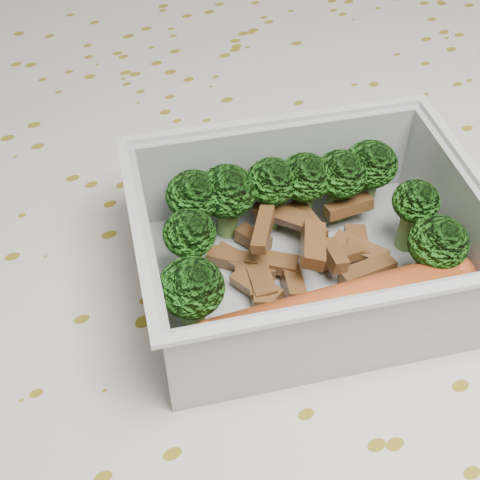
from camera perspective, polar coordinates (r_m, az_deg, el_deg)
name	(u,v)px	position (r m, az deg, el deg)	size (l,w,h in m)	color
dining_table	(233,367)	(0.46, -0.61, -10.75)	(1.40, 0.90, 0.75)	brown
tablecloth	(232,321)	(0.42, -0.66, -6.95)	(1.46, 0.96, 0.19)	silver
lunch_container	(307,254)	(0.37, 5.74, -1.18)	(0.22, 0.19, 0.06)	silver
broccoli_florets	(291,207)	(0.38, 4.37, 2.82)	(0.17, 0.13, 0.05)	#608C3F
meat_pile	(295,255)	(0.38, 4.71, -1.32)	(0.11, 0.08, 0.03)	brown
sausage	(338,308)	(0.35, 8.37, -5.76)	(0.16, 0.05, 0.02)	#B94A1F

